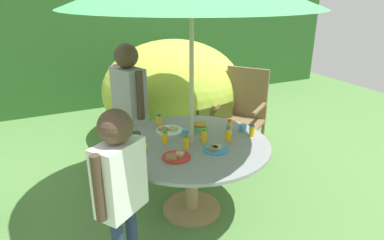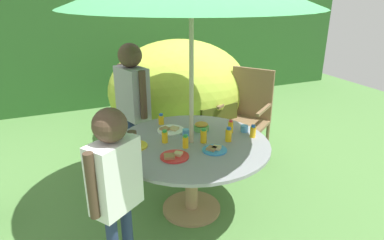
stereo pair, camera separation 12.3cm
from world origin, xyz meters
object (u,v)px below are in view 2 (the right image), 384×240
plate_center_back (134,145)px  juice_bottle_far_right (228,135)px  juice_bottle_near_left (161,119)px  cup_far (244,129)px  juice_bottle_back_edge (204,136)px  juice_bottle_mid_left (165,137)px  garden_table (191,158)px  wooden_chair (248,110)px  cup_near (186,133)px  child_in_white_shirt (115,176)px  juice_bottle_mid_right (185,142)px  juice_bottle_spot_a (231,127)px  snack_bowl (201,126)px  plate_near_right (174,156)px  plate_front_edge (214,149)px  child_in_grey_shirt (132,93)px  dome_tent (179,90)px  juice_bottle_center_front (253,132)px

plate_center_back → juice_bottle_far_right: (0.77, -0.20, 0.05)m
juice_bottle_near_left → cup_far: juice_bottle_near_left is taller
juice_bottle_back_edge → cup_far: 0.45m
juice_bottle_mid_left → garden_table: bearing=-23.4°
wooden_chair → cup_near: (-1.04, -0.64, 0.14)m
child_in_white_shirt → juice_bottle_mid_right: bearing=-0.8°
child_in_white_shirt → juice_bottle_spot_a: size_ratio=10.28×
juice_bottle_back_edge → cup_near: 0.21m
snack_bowl → plate_near_right: (-0.42, -0.42, -0.03)m
plate_front_edge → plate_center_back: same height
juice_bottle_mid_right → juice_bottle_spot_a: (0.49, 0.13, 0.00)m
child_in_grey_shirt → juice_bottle_spot_a: size_ratio=11.55×
juice_bottle_back_edge → cup_far: bearing=8.9°
plate_front_edge → cup_near: 0.38m
wooden_chair → juice_bottle_back_edge: wooden_chair is taller
garden_table → juice_bottle_far_right: size_ratio=10.54×
plate_near_right → juice_bottle_mid_right: size_ratio=2.00×
juice_bottle_back_edge → cup_near: juice_bottle_back_edge is taller
dome_tent → child_in_grey_shirt: size_ratio=1.61×
garden_table → juice_bottle_near_left: (-0.11, 0.50, 0.20)m
child_in_grey_shirt → juice_bottle_far_right: bearing=13.1°
wooden_chair → juice_bottle_mid_left: bearing=-97.9°
child_in_grey_shirt → juice_bottle_near_left: bearing=6.8°
dome_tent → child_in_white_shirt: bearing=-131.9°
plate_front_edge → juice_bottle_far_right: juice_bottle_far_right is taller
juice_bottle_mid_left → cup_far: juice_bottle_mid_left is taller
child_in_white_shirt → plate_center_back: size_ratio=5.80×
juice_bottle_mid_left → juice_bottle_spot_a: bearing=-2.7°
cup_near → juice_bottle_mid_left: bearing=-164.9°
juice_bottle_mid_right → cup_far: bearing=9.4°
garden_table → cup_near: (0.01, 0.15, 0.18)m
juice_bottle_center_front → child_in_white_shirt: bearing=-162.1°
garden_table → juice_bottle_mid_right: size_ratio=11.83×
wooden_chair → cup_near: wooden_chair is taller
dome_tent → plate_near_right: dome_tent is taller
juice_bottle_near_left → juice_bottle_center_front: (0.65, -0.61, 0.00)m
juice_bottle_center_front → plate_center_back: bearing=168.2°
child_in_white_shirt → juice_bottle_mid_right: 0.80m
plate_center_back → juice_bottle_far_right: bearing=-14.7°
plate_front_edge → juice_bottle_mid_left: (-0.32, 0.31, 0.04)m
child_in_white_shirt → juice_bottle_mid_left: bearing=13.8°
juice_bottle_spot_a → cup_far: (0.13, -0.03, -0.03)m
garden_table → juice_bottle_far_right: bearing=-17.4°
plate_near_right → child_in_grey_shirt: bearing=92.8°
garden_table → dome_tent: dome_tent is taller
juice_bottle_far_right → plate_center_back: bearing=165.3°
child_in_white_shirt → plate_near_right: child_in_white_shirt is taller
plate_near_right → juice_bottle_mid_left: 0.29m
plate_center_back → juice_bottle_center_front: juice_bottle_center_front is taller
juice_bottle_center_front → juice_bottle_back_edge: (-0.45, 0.07, 0.01)m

